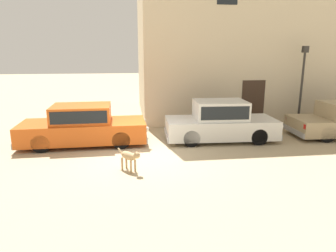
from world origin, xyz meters
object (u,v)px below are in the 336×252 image
parked_sedan_second (220,121)px  stray_dog_spotted (130,157)px  street_lamp (303,76)px  parked_sedan_nearest (83,125)px

parked_sedan_second → stray_dog_spotted: size_ratio=5.35×
street_lamp → parked_sedan_second: bearing=-159.0°
stray_dog_spotted → street_lamp: bearing=80.3°
parked_sedan_nearest → parked_sedan_second: (5.20, -0.14, 0.03)m
parked_sedan_second → parked_sedan_nearest: bearing=-179.1°
parked_sedan_second → stray_dog_spotted: (-3.51, -2.80, -0.31)m
stray_dog_spotted → parked_sedan_second: bearing=89.0°
parked_sedan_nearest → street_lamp: size_ratio=1.30×
parked_sedan_nearest → stray_dog_spotted: parked_sedan_nearest is taller
stray_dog_spotted → street_lamp: street_lamp is taller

